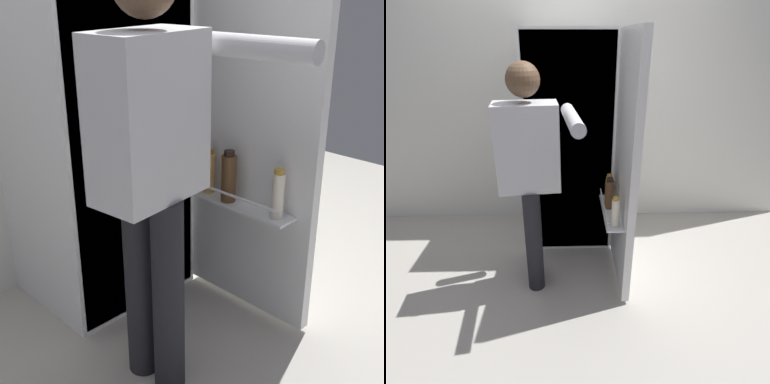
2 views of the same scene
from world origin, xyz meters
TOP-DOWN VIEW (x-y plane):
  - ground_plane at (0.00, 0.00)m, footprint 5.56×5.56m
  - kitchen_wall at (0.00, 0.91)m, footprint 4.40×0.10m
  - refrigerator at (0.03, 0.50)m, footprint 0.75×1.29m
  - person at (-0.26, -0.15)m, footprint 0.56×0.67m

SIDE VIEW (x-z plane):
  - ground_plane at x=0.00m, z-range 0.00..0.00m
  - refrigerator at x=0.03m, z-range 0.00..1.77m
  - person at x=-0.26m, z-range 0.15..1.73m
  - kitchen_wall at x=0.00m, z-range 0.00..2.70m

